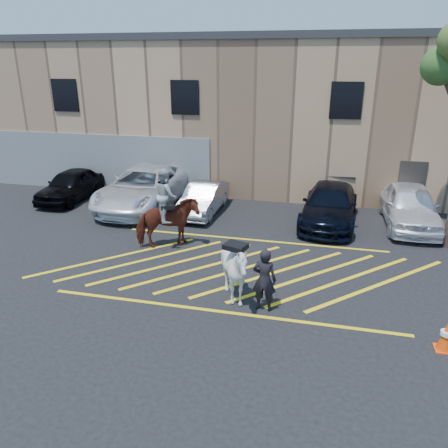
% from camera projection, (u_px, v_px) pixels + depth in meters
% --- Properties ---
extents(ground, '(90.00, 90.00, 0.00)m').
position_uv_depth(ground, '(241.00, 266.00, 13.93)').
color(ground, black).
rests_on(ground, ground).
extents(car_black_suv, '(1.72, 4.18, 1.42)m').
position_uv_depth(car_black_suv, '(71.00, 185.00, 20.36)').
color(car_black_suv, black).
rests_on(car_black_suv, ground).
extents(car_white_pickup, '(2.96, 6.22, 1.71)m').
position_uv_depth(car_white_pickup, '(144.00, 187.00, 19.40)').
color(car_white_pickup, white).
rests_on(car_white_pickup, ground).
extents(car_silver_sedan, '(1.42, 3.87, 1.27)m').
position_uv_depth(car_silver_sedan, '(203.00, 199.00, 18.59)').
color(car_silver_sedan, gray).
rests_on(car_silver_sedan, ground).
extents(car_blue_suv, '(2.43, 5.20, 1.47)m').
position_uv_depth(car_blue_suv, '(330.00, 205.00, 17.47)').
color(car_blue_suv, black).
rests_on(car_blue_suv, ground).
extents(car_white_suv, '(1.95, 4.76, 1.62)m').
position_uv_depth(car_white_suv, '(410.00, 206.00, 17.09)').
color(car_white_suv, white).
rests_on(car_white_suv, ground).
extents(handler, '(0.66, 0.47, 1.72)m').
position_uv_depth(handler, '(264.00, 280.00, 11.21)').
color(handler, black).
rests_on(handler, ground).
extents(warehouse, '(32.42, 10.20, 7.30)m').
position_uv_depth(warehouse, '(285.00, 110.00, 23.58)').
color(warehouse, tan).
rests_on(warehouse, ground).
extents(hatching_zone, '(12.60, 5.12, 0.01)m').
position_uv_depth(hatching_zone, '(239.00, 270.00, 13.65)').
color(hatching_zone, yellow).
rests_on(hatching_zone, ground).
extents(mounted_bay, '(2.33, 1.88, 2.81)m').
position_uv_depth(mounted_bay, '(167.00, 216.00, 14.96)').
color(mounted_bay, maroon).
rests_on(mounted_bay, ground).
extents(saddled_white, '(1.88, 2.00, 1.81)m').
position_uv_depth(saddled_white, '(235.00, 271.00, 11.59)').
color(saddled_white, silver).
rests_on(saddled_white, ground).
extents(traffic_cone, '(0.39, 0.39, 0.73)m').
position_uv_depth(traffic_cone, '(446.00, 336.00, 9.75)').
color(traffic_cone, '#FF490A').
rests_on(traffic_cone, ground).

